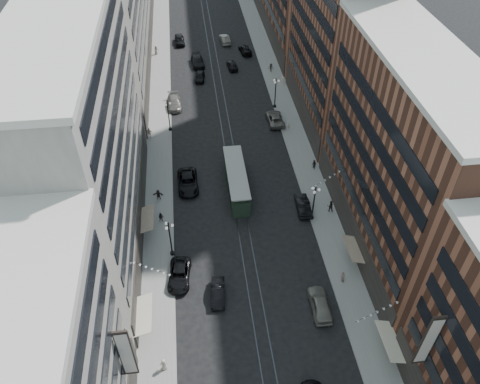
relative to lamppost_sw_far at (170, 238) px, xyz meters
name	(u,v)px	position (x,y,z in m)	size (l,w,h in m)	color
ground	(223,111)	(9.20, 32.00, -3.10)	(220.00, 220.00, 0.00)	black
sidewalk_west	(160,86)	(-1.80, 42.00, -3.02)	(4.00, 180.00, 0.15)	gray
sidewalk_east	(275,79)	(20.20, 42.00, -3.02)	(4.00, 180.00, 0.15)	gray
rail_west	(214,83)	(8.50, 42.00, -3.09)	(0.12, 180.00, 0.02)	#2D2D33
rail_east	(222,83)	(9.90, 42.00, -3.09)	(0.12, 180.00, 0.02)	#2D2D33
building_west_mid	(88,143)	(-7.80, 5.00, 10.90)	(8.00, 36.00, 28.00)	gray
building_east_mid	(400,162)	(26.20, 0.00, 8.90)	(8.00, 30.00, 24.00)	brown
lamppost_sw_far	(170,238)	(0.00, 0.00, 0.00)	(1.03, 1.14, 5.52)	black
lamppost_sw_mid	(169,115)	(0.00, 27.00, 0.00)	(1.03, 1.14, 5.52)	black
lamppost_se_far	(314,202)	(18.40, 4.00, 0.00)	(1.03, 1.14, 5.52)	black
lamppost_se_mid	(275,92)	(18.40, 32.00, 0.00)	(1.03, 1.14, 5.52)	black
streetcar	(236,181)	(9.20, 11.19, -1.59)	(2.61, 11.82, 3.27)	#223526
car_2	(179,275)	(0.80, -3.82, -2.36)	(2.44, 5.28, 1.47)	black
car_4	(320,304)	(16.00, -9.75, -2.23)	(2.04, 5.08, 1.73)	slate
car_5	(218,293)	(5.03, -6.82, -2.39)	(1.49, 4.28, 1.41)	black
pedestrian_1	(164,364)	(-0.97, -14.80, -2.16)	(0.77, 0.42, 1.58)	#B8AC99
pedestrian_2	(161,217)	(-1.33, 5.77, -2.19)	(0.74, 0.40, 1.52)	black
pedestrian_4	(343,277)	(19.51, -6.51, -2.13)	(0.95, 0.43, 1.62)	beige
car_7	(188,182)	(2.40, 12.56, -2.25)	(2.81, 6.10, 1.70)	black
car_8	(174,103)	(0.83, 34.42, -2.28)	(2.27, 5.59, 1.62)	slate
car_9	(180,40)	(2.40, 60.29, -2.24)	(2.03, 5.05, 1.72)	black
car_10	(303,205)	(17.60, 5.98, -2.32)	(1.65, 4.74, 1.56)	black
car_11	(275,119)	(17.60, 27.31, -2.33)	(2.56, 5.55, 1.54)	slate
car_12	(245,49)	(16.00, 54.11, -2.36)	(2.07, 5.10, 1.48)	black
car_13	(200,76)	(5.87, 43.53, -2.36)	(1.73, 4.30, 1.46)	black
car_14	(225,39)	(12.23, 59.56, -2.28)	(1.74, 4.98, 1.64)	slate
pedestrian_5	(158,195)	(-1.74, 10.28, -2.17)	(1.45, 0.42, 1.56)	black
pedestrian_6	(149,133)	(-3.26, 25.09, -2.01)	(1.10, 0.50, 1.87)	#B1A793
pedestrian_7	(330,206)	(21.15, 5.11, -2.08)	(0.84, 0.46, 1.74)	black
pedestrian_8	(288,125)	(19.43, 24.91, -2.18)	(0.56, 0.37, 1.53)	#B5AE96
pedestrian_9	(271,68)	(19.94, 45.03, -2.13)	(1.05, 0.43, 1.63)	black
car_extra_0	(198,61)	(5.78, 49.74, -2.28)	(2.29, 5.63, 1.63)	black
car_extra_1	(232,65)	(12.50, 47.46, -2.36)	(1.74, 4.32, 1.47)	black
pedestrian_extra_0	(314,165)	(21.13, 14.18, -2.18)	(0.74, 0.41, 1.52)	black
pedestrian_extra_1	(283,80)	(21.26, 39.75, -2.18)	(1.00, 0.41, 1.54)	beige
pedestrian_extra_2	(156,50)	(-2.57, 55.46, -2.03)	(0.89, 0.49, 1.83)	#A49D88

